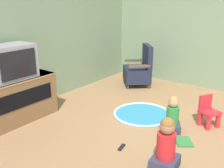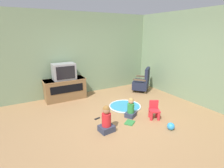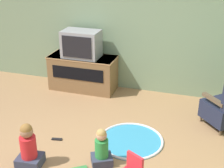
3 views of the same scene
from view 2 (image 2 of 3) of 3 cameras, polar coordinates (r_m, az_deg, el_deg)
The scene contains 13 objects.
ground_plane at distance 4.39m, azimuth 3.34°, elevation -11.91°, with size 30.00×30.00×0.00m, color #9E754C.
wall_back at distance 6.10m, azimuth -11.02°, elevation 9.45°, with size 5.64×0.12×2.73m.
wall_right at distance 5.63m, azimuth 27.71°, elevation 7.29°, with size 0.12×5.57×2.73m.
tv_cabinet at distance 5.82m, azimuth -15.08°, elevation -1.48°, with size 1.28×0.55×0.67m.
television at distance 5.64m, azimuth -15.43°, elevation 3.97°, with size 0.68×0.44×0.50m.
black_armchair at distance 6.45m, azimuth 9.80°, elevation 0.56°, with size 0.81×0.80×0.87m.
yellow_kid_chair at distance 4.55m, azimuth 13.60°, elevation -8.64°, with size 0.33×0.33×0.45m.
play_mat at distance 5.18m, azimuth 4.25°, elevation -7.18°, with size 0.94×0.94×0.04m.
child_watching_left at distance 3.85m, azimuth -1.84°, elevation -11.79°, with size 0.34×0.30×0.61m.
child_watching_center at distance 4.51m, azimuth 6.15°, elevation -7.99°, with size 0.34×0.33×0.52m.
toy_ball at distance 4.20m, azimuth 18.66°, elevation -12.95°, with size 0.17×0.17×0.17m.
book at distance 4.30m, azimuth 5.81°, elevation -12.43°, with size 0.32×0.31×0.02m.
remote_control at distance 4.48m, azimuth -4.84°, elevation -11.17°, with size 0.16×0.07×0.02m.
Camera 2 is at (-2.12, -3.22, 2.09)m, focal length 28.00 mm.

